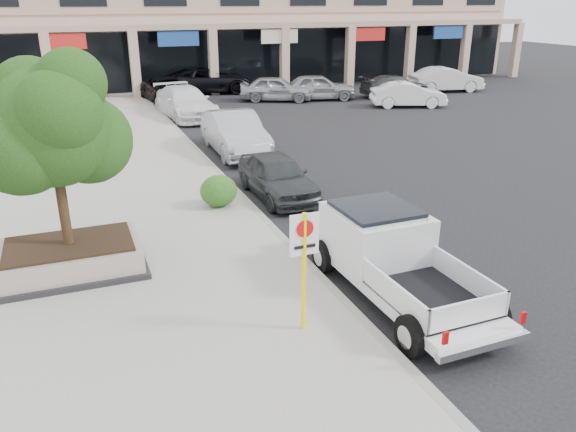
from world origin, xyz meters
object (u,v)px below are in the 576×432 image
object	(u,v)px
lot_car_a	(318,87)
lot_car_f	(446,79)
no_parking_sign	(304,256)
lot_car_d	(209,80)
curb_car_b	(235,133)
lot_car_c	(396,86)
curb_car_a	(277,176)
curb_car_d	(169,91)
lot_car_e	(276,89)
curb_car_c	(185,103)
pickup_truck	(399,261)
planter_tree	(58,126)
lot_car_b	(408,95)
planter	(71,257)

from	to	relation	value
lot_car_a	lot_car_f	distance (m)	9.51
no_parking_sign	lot_car_d	size ratio (longest dim) A/B	0.38
curb_car_b	lot_car_c	distance (m)	17.08
curb_car_a	curb_car_d	distance (m)	18.67
curb_car_b	lot_car_e	xyz separation A→B (m)	(6.00, 11.32, -0.08)
curb_car_a	curb_car_c	distance (m)	13.83
pickup_truck	lot_car_c	size ratio (longest dim) A/B	1.16
lot_car_f	planter_tree	bearing A→B (deg)	139.06
no_parking_sign	curb_car_d	xyz separation A→B (m)	(2.32, 26.30, -0.87)
curb_car_b	lot_car_b	xyz separation A→B (m)	(12.47, 6.59, -0.13)
planter_tree	curb_car_a	xyz separation A→B (m)	(6.14, 3.35, -2.73)
no_parking_sign	lot_car_f	bearing A→B (deg)	49.20
planter	planter_tree	world-z (taller)	planter_tree
lot_car_a	lot_car_f	world-z (taller)	lot_car_f
curb_car_b	lot_car_d	xyz separation A→B (m)	(2.92, 16.05, -0.00)
pickup_truck	lot_car_f	bearing A→B (deg)	51.05
planter	curb_car_c	bearing A→B (deg)	70.20
pickup_truck	curb_car_c	distance (m)	20.88
lot_car_d	lot_car_e	distance (m)	5.64
curb_car_d	lot_car_f	xyz separation A→B (m)	(18.42, -2.27, 0.06)
curb_car_a	curb_car_b	size ratio (longest dim) A/B	0.79
curb_car_b	lot_car_a	xyz separation A→B (m)	(8.60, 10.79, -0.04)
planter_tree	lot_car_e	world-z (taller)	planter_tree
lot_car_b	planter_tree	bearing A→B (deg)	149.26
curb_car_d	lot_car_a	bearing A→B (deg)	-18.61
no_parking_sign	curb_car_c	distance (m)	21.60
lot_car_f	lot_car_c	bearing A→B (deg)	107.94
curb_car_c	lot_car_b	size ratio (longest dim) A/B	1.28
curb_car_d	lot_car_c	world-z (taller)	curb_car_d
curb_car_c	lot_car_c	distance (m)	14.24
curb_car_a	curb_car_d	world-z (taller)	curb_car_d
lot_car_c	lot_car_e	bearing A→B (deg)	81.72
curb_car_c	lot_car_e	size ratio (longest dim) A/B	1.24
planter_tree	lot_car_e	size ratio (longest dim) A/B	0.89
curb_car_b	pickup_truck	bearing A→B (deg)	-89.94
curb_car_d	lot_car_a	xyz separation A→B (m)	(8.91, -2.16, 0.04)
curb_car_a	lot_car_c	bearing A→B (deg)	47.19
no_parking_sign	curb_car_d	distance (m)	26.42
lot_car_b	lot_car_e	distance (m)	8.02
planter_tree	lot_car_b	distance (m)	24.69
curb_car_a	lot_car_e	distance (m)	18.17
lot_car_a	lot_car_c	distance (m)	5.22
planter_tree	lot_car_d	world-z (taller)	planter_tree
planter	lot_car_a	xyz separation A→B (m)	(15.16, 20.01, 0.32)
pickup_truck	lot_car_d	size ratio (longest dim) A/B	0.90
curb_car_a	lot_car_f	bearing A→B (deg)	40.55
lot_car_b	lot_car_d	distance (m)	13.44
curb_car_d	curb_car_c	bearing A→B (deg)	-95.12
lot_car_a	lot_car_d	xyz separation A→B (m)	(-5.68, 5.26, 0.04)
planter_tree	lot_car_d	bearing A→B (deg)	69.57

